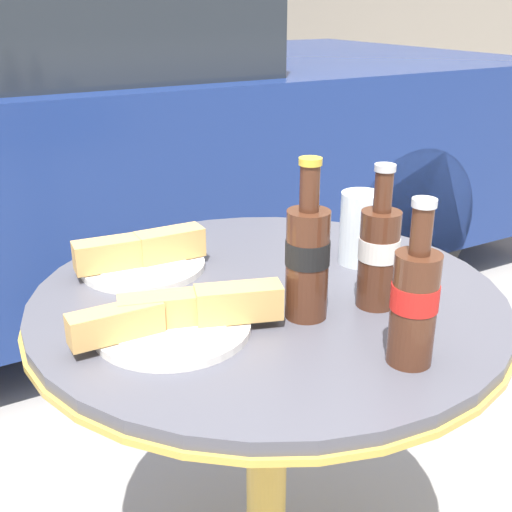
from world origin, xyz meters
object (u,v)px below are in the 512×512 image
bistro_table (267,364)px  lunch_plate_near (142,257)px  cola_bottle_right (307,257)px  drinking_glass (360,231)px  cola_bottle_center (379,252)px  cola_bottle_left (414,301)px  lunch_plate_far (177,318)px

bistro_table → lunch_plate_near: lunch_plate_near is taller
cola_bottle_right → drinking_glass: 0.24m
cola_bottle_center → drinking_glass: cola_bottle_center is taller
cola_bottle_right → cola_bottle_left: bearing=-75.8°
bistro_table → drinking_glass: drinking_glass is taller
lunch_plate_near → lunch_plate_far: (-0.04, -0.25, 0.00)m
bistro_table → cola_bottle_left: (0.05, -0.28, 0.23)m
cola_bottle_center → lunch_plate_near: size_ratio=0.98×
drinking_glass → lunch_plate_far: 0.40m
lunch_plate_near → cola_bottle_left: bearing=-67.5°
bistro_table → cola_bottle_left: 0.37m
cola_bottle_right → cola_bottle_center: (0.12, -0.02, -0.01)m
cola_bottle_center → lunch_plate_near: (-0.27, 0.32, -0.07)m
cola_bottle_right → drinking_glass: cola_bottle_right is taller
cola_bottle_left → lunch_plate_near: bearing=112.5°
cola_bottle_center → cola_bottle_right: bearing=168.6°
bistro_table → drinking_glass: size_ratio=5.95×
cola_bottle_left → cola_bottle_center: 0.17m
bistro_table → cola_bottle_right: size_ratio=3.21×
drinking_glass → lunch_plate_near: 0.39m
bistro_table → cola_bottle_center: (0.12, -0.13, 0.23)m
bistro_table → drinking_glass: bearing=7.1°
bistro_table → cola_bottle_right: (0.01, -0.10, 0.24)m
cola_bottle_left → drinking_glass: size_ratio=1.71×
cola_bottle_right → lunch_plate_far: (-0.19, 0.05, -0.07)m
bistro_table → drinking_glass: 0.29m
lunch_plate_near → bistro_table: bearing=-53.1°
drinking_glass → lunch_plate_far: drinking_glass is taller
lunch_plate_far → cola_bottle_left: bearing=-44.0°
cola_bottle_left → cola_bottle_center: (0.07, 0.15, 0.00)m
cola_bottle_left → lunch_plate_far: (-0.24, 0.23, -0.07)m
lunch_plate_near → lunch_plate_far: lunch_plate_near is taller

